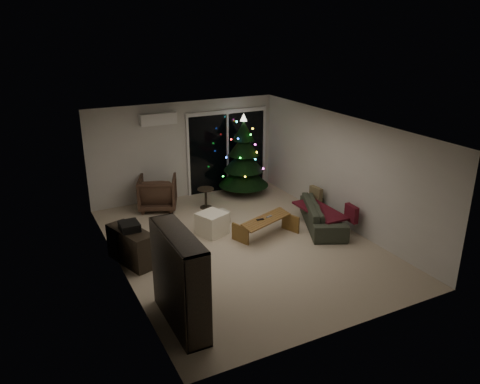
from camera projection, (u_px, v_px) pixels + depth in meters
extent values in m
plane|color=beige|center=(242.00, 244.00, 9.79)|extent=(6.50, 6.50, 0.00)
plane|color=white|center=(242.00, 127.00, 8.92)|extent=(6.50, 6.50, 0.00)
cube|color=silver|center=(185.00, 150.00, 12.07)|extent=(5.00, 0.02, 2.50)
cube|color=silver|center=(347.00, 257.00, 6.63)|extent=(5.00, 0.02, 2.50)
cube|color=silver|center=(117.00, 210.00, 8.29)|extent=(0.02, 6.50, 2.50)
cube|color=silver|center=(342.00, 171.00, 10.41)|extent=(0.02, 6.50, 2.50)
cube|color=black|center=(227.00, 152.00, 12.63)|extent=(2.20, 0.02, 2.10)
cube|color=white|center=(158.00, 119.00, 11.36)|extent=(0.90, 0.22, 0.28)
cube|color=#3F3833|center=(220.00, 185.00, 13.45)|extent=(2.60, 1.00, 0.10)
cube|color=white|center=(214.00, 163.00, 13.59)|extent=(2.20, 0.06, 1.00)
cube|color=black|center=(131.00, 246.00, 8.94)|extent=(0.73, 1.17, 0.69)
cube|color=black|center=(129.00, 226.00, 8.80)|extent=(0.35, 0.41, 0.15)
imported|color=#4E2E23|center=(158.00, 193.00, 11.50)|extent=(1.17, 1.18, 0.83)
cube|color=white|center=(212.00, 224.00, 10.17)|extent=(0.71, 0.71, 0.49)
cube|color=silver|center=(150.00, 242.00, 9.53)|extent=(0.46, 0.36, 0.31)
cube|color=silver|center=(219.00, 217.00, 10.75)|extent=(0.46, 0.38, 0.28)
cylinder|color=black|center=(206.00, 198.00, 11.60)|extent=(0.50, 0.50, 0.51)
cylinder|color=black|center=(157.00, 165.00, 12.07)|extent=(0.28, 0.28, 1.75)
imported|color=black|center=(323.00, 215.00, 10.55)|extent=(1.49, 2.05, 0.56)
cube|color=maroon|center=(320.00, 210.00, 10.47)|extent=(0.60, 1.38, 0.05)
cube|color=#726846|center=(316.00, 194.00, 11.12)|extent=(0.14, 0.38, 0.37)
cube|color=maroon|center=(351.00, 213.00, 10.04)|extent=(0.14, 0.37, 0.37)
cube|color=black|center=(260.00, 219.00, 9.93)|extent=(0.16, 0.05, 0.02)
cube|color=slate|center=(269.00, 217.00, 10.08)|extent=(0.16, 0.09, 0.02)
cone|color=black|center=(244.00, 155.00, 12.29)|extent=(1.77, 1.77, 2.16)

